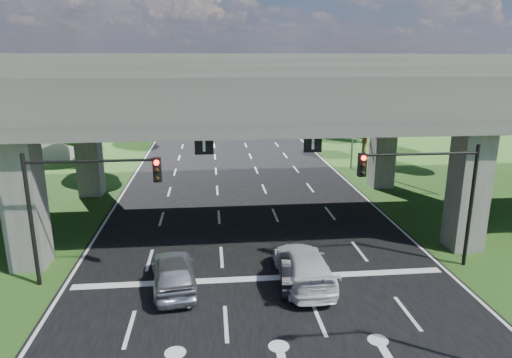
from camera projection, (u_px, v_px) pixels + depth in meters
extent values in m
plane|color=#274516|center=(273.00, 322.00, 17.56)|extent=(160.00, 160.00, 0.00)
cube|color=black|center=(250.00, 228.00, 27.17)|extent=(18.00, 120.00, 0.03)
cube|color=#3D3A37|center=(247.00, 89.00, 27.01)|extent=(80.00, 15.00, 2.00)
cube|color=#595752|center=(260.00, 65.00, 19.66)|extent=(80.00, 0.50, 1.00)
cube|color=#595752|center=(239.00, 62.00, 33.59)|extent=(80.00, 0.50, 1.00)
cube|color=#595752|center=(24.00, 197.00, 21.35)|extent=(1.60, 1.60, 7.00)
cube|color=#595752|center=(88.00, 148.00, 32.88)|extent=(1.60, 1.60, 7.00)
cube|color=#595752|center=(469.00, 184.00, 23.48)|extent=(1.60, 1.60, 7.00)
cube|color=#595752|center=(383.00, 142.00, 35.01)|extent=(1.60, 1.60, 7.00)
cube|color=black|center=(204.00, 145.00, 20.56)|extent=(0.85, 0.06, 0.85)
cube|color=black|center=(313.00, 143.00, 21.05)|extent=(0.85, 0.06, 0.85)
cylinder|color=black|center=(471.00, 207.00, 21.59)|extent=(0.18, 0.18, 6.00)
cylinder|color=black|center=(420.00, 154.00, 20.65)|extent=(5.50, 0.12, 0.12)
cube|color=black|center=(362.00, 165.00, 20.32)|extent=(0.35, 0.28, 1.05)
sphere|color=#FF0C05|center=(364.00, 158.00, 20.07)|extent=(0.22, 0.22, 0.22)
cylinder|color=black|center=(31.00, 221.00, 19.66)|extent=(0.18, 0.18, 6.00)
cylinder|color=black|center=(91.00, 161.00, 19.25)|extent=(5.50, 0.12, 0.12)
cube|color=black|center=(157.00, 170.00, 19.44)|extent=(0.35, 0.28, 1.05)
sphere|color=#FF0C05|center=(156.00, 163.00, 19.20)|extent=(0.22, 0.22, 0.22)
cylinder|color=gray|center=(354.00, 113.00, 40.34)|extent=(0.16, 0.16, 10.00)
cylinder|color=gray|center=(340.00, 59.00, 38.97)|extent=(3.00, 0.10, 0.10)
cube|color=gray|center=(323.00, 60.00, 38.85)|extent=(0.60, 0.25, 0.18)
cylinder|color=gray|center=(314.00, 98.00, 55.71)|extent=(0.16, 0.16, 10.00)
cylinder|color=gray|center=(303.00, 58.00, 54.34)|extent=(3.00, 0.10, 0.10)
cube|color=gray|center=(290.00, 59.00, 54.22)|extent=(0.60, 0.25, 0.18)
cylinder|color=black|center=(78.00, 152.00, 40.76)|extent=(0.36, 0.36, 3.30)
sphere|color=#1C4E14|center=(75.00, 118.00, 39.98)|extent=(4.50, 4.50, 4.50)
sphere|color=#1C4E14|center=(77.00, 103.00, 39.37)|extent=(3.60, 3.60, 3.60)
sphere|color=#1C4E14|center=(74.00, 128.00, 40.56)|extent=(3.30, 3.30, 3.30)
cylinder|color=black|center=(70.00, 139.00, 48.21)|extent=(0.36, 0.36, 2.86)
sphere|color=#1C4E14|center=(68.00, 114.00, 47.53)|extent=(3.90, 3.90, 3.90)
sphere|color=#1C4E14|center=(69.00, 103.00, 46.98)|extent=(3.12, 3.12, 3.12)
sphere|color=#1C4E14|center=(67.00, 121.00, 48.09)|extent=(2.86, 2.86, 2.86)
cylinder|color=black|center=(122.00, 125.00, 56.20)|extent=(0.36, 0.36, 3.52)
sphere|color=#1C4E14|center=(120.00, 98.00, 55.36)|extent=(4.80, 4.80, 4.80)
sphere|color=#1C4E14|center=(122.00, 86.00, 54.74)|extent=(3.84, 3.84, 3.84)
sphere|color=#1C4E14|center=(119.00, 106.00, 55.97)|extent=(3.52, 3.52, 3.52)
cylinder|color=black|center=(364.00, 143.00, 45.32)|extent=(0.36, 0.36, 3.08)
sphere|color=#1C4E14|center=(366.00, 115.00, 44.59)|extent=(4.20, 4.20, 4.20)
sphere|color=#1C4E14|center=(372.00, 102.00, 44.02)|extent=(3.36, 3.36, 3.36)
sphere|color=#1C4E14|center=(361.00, 123.00, 45.17)|extent=(3.08, 3.08, 3.08)
cylinder|color=black|center=(367.00, 131.00, 53.33)|extent=(0.36, 0.36, 2.86)
sphere|color=#1C4E14|center=(368.00, 109.00, 52.65)|extent=(3.90, 3.90, 3.90)
sphere|color=#1C4E14|center=(373.00, 99.00, 52.10)|extent=(3.12, 3.12, 3.12)
sphere|color=#1C4E14|center=(364.00, 115.00, 53.21)|extent=(2.86, 2.86, 2.86)
cylinder|color=black|center=(317.00, 120.00, 60.57)|extent=(0.36, 0.36, 3.30)
sphere|color=#1C4E14|center=(318.00, 98.00, 59.79)|extent=(4.50, 4.50, 4.50)
sphere|color=#1C4E14|center=(322.00, 87.00, 59.19)|extent=(3.60, 3.60, 3.60)
sphere|color=#1C4E14|center=(315.00, 104.00, 60.38)|extent=(3.30, 3.30, 3.30)
imported|color=#AFB2B7|center=(173.00, 272.00, 19.85)|extent=(2.40, 4.76, 1.55)
imported|color=black|center=(297.00, 268.00, 20.40)|extent=(1.96, 4.31, 1.37)
imported|color=silver|center=(304.00, 266.00, 20.41)|extent=(2.27, 5.39, 1.55)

